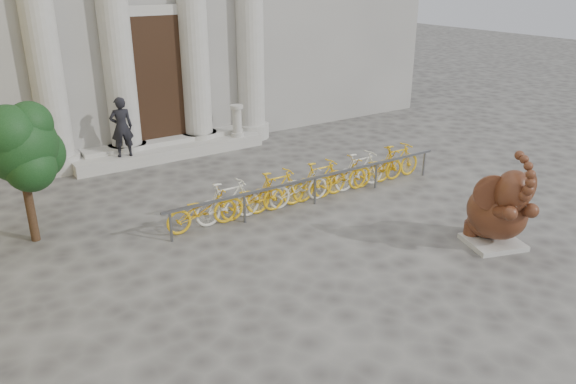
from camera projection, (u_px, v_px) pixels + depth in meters
ground at (366, 288)px, 10.35m from camera, size 80.00×80.00×0.00m
entrance_steps at (170, 150)px, 17.59m from camera, size 6.00×1.20×0.36m
elephant_statue at (499, 211)px, 11.66m from camera, size 1.47×1.75×2.21m
bike_rack at (309, 182)px, 14.06m from camera, size 8.00×0.53×1.00m
tree at (21, 147)px, 11.41m from camera, size 1.75×1.60×3.04m
pedestrian at (122, 127)px, 16.14m from camera, size 0.69×0.50×1.76m
balustrade_post at (237, 122)px, 18.25m from camera, size 0.42×0.42×1.04m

